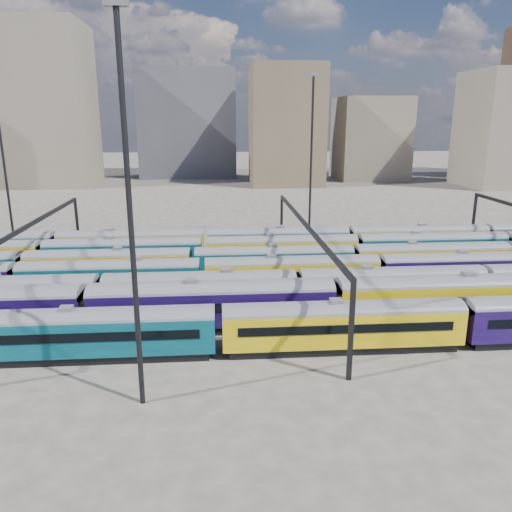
{
  "coord_description": "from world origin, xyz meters",
  "views": [
    {
      "loc": [
        0.42,
        -53.07,
        18.91
      ],
      "look_at": [
        4.95,
        4.62,
        3.0
      ],
      "focal_mm": 35.0,
      "sensor_mm": 36.0,
      "label": 1
    }
  ],
  "objects": [
    {
      "name": "rake_1",
      "position": [
        -11.56,
        -10.0,
        2.94
      ],
      "size": [
        135.93,
        3.31,
        5.59
      ],
      "color": "black",
      "rests_on": "ground"
    },
    {
      "name": "gantry_1",
      "position": [
        -20.0,
        0.0,
        6.79
      ],
      "size": [
        0.35,
        40.35,
        8.03
      ],
      "color": "black",
      "rests_on": "ground"
    },
    {
      "name": "mast_1",
      "position": [
        -30.0,
        22.0,
        13.97
      ],
      "size": [
        1.4,
        0.5,
        25.6
      ],
      "color": "black",
      "rests_on": "ground"
    },
    {
      "name": "mast_3",
      "position": [
        15.0,
        24.0,
        13.97
      ],
      "size": [
        1.4,
        0.5,
        25.6
      ],
      "color": "black",
      "rests_on": "ground"
    },
    {
      "name": "rake_4",
      "position": [
        -2.69,
        5.0,
        2.54
      ],
      "size": [
        117.9,
        2.88,
        4.84
      ],
      "color": "black",
      "rests_on": "ground"
    },
    {
      "name": "rake_0",
      "position": [
        21.08,
        -15.0,
        2.67
      ],
      "size": [
        123.9,
        3.02,
        5.09
      ],
      "color": "black",
      "rests_on": "ground"
    },
    {
      "name": "rake_2",
      "position": [
        -11.39,
        -5.0,
        2.55
      ],
      "size": [
        118.55,
        2.89,
        4.86
      ],
      "color": "black",
      "rests_on": "ground"
    },
    {
      "name": "rake_3",
      "position": [
        8.63,
        0.0,
        2.57
      ],
      "size": [
        99.49,
        2.92,
        4.9
      ],
      "color": "black",
      "rests_on": "ground"
    },
    {
      "name": "rake_5",
      "position": [
        -1.48,
        10.0,
        2.63
      ],
      "size": [
        121.85,
        2.97,
        5.0
      ],
      "color": "black",
      "rests_on": "ground"
    },
    {
      "name": "gantry_2",
      "position": [
        10.0,
        0.0,
        6.79
      ],
      "size": [
        0.35,
        40.35,
        8.03
      ],
      "color": "black",
      "rests_on": "ground"
    },
    {
      "name": "mast_2",
      "position": [
        -5.0,
        -22.0,
        13.97
      ],
      "size": [
        1.4,
        0.5,
        25.6
      ],
      "color": "black",
      "rests_on": "ground"
    },
    {
      "name": "rake_6",
      "position": [
        8.87,
        15.0,
        2.62
      ],
      "size": [
        101.34,
        2.97,
        5.0
      ],
      "color": "black",
      "rests_on": "ground"
    },
    {
      "name": "ground",
      "position": [
        0.0,
        0.0,
        0.0
      ],
      "size": [
        500.0,
        500.0,
        0.0
      ],
      "primitive_type": "plane",
      "color": "#46413B",
      "rests_on": "ground"
    }
  ]
}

